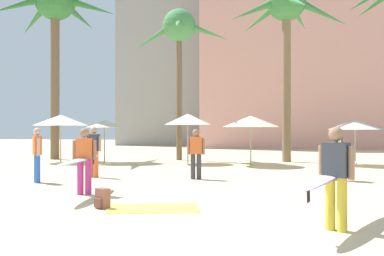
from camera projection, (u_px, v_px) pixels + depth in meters
name	position (u px, v px, depth m)	size (l,w,h in m)	color
ground	(147.00, 229.00, 6.82)	(120.00, 120.00, 0.00)	beige
hotel_pink	(290.00, 46.00, 39.10)	(16.16, 8.13, 19.15)	#DB9989
palm_tree_far_left	(286.00, 15.00, 21.37)	(6.04, 6.25, 9.29)	brown
palm_tree_left	(179.00, 33.00, 22.57)	(5.43, 5.53, 8.27)	brown
palm_tree_center	(55.00, 11.00, 23.19)	(6.59, 6.93, 10.14)	brown
cafe_umbrella_0	(355.00, 125.00, 19.10)	(2.44, 2.44, 2.13)	gray
cafe_umbrella_1	(104.00, 124.00, 20.44)	(2.05, 2.05, 2.14)	gray
cafe_umbrella_2	(188.00, 119.00, 20.20)	(2.27, 2.27, 2.44)	gray
cafe_umbrella_4	(61.00, 120.00, 21.06)	(2.74, 2.74, 2.42)	gray
cafe_umbrella_5	(251.00, 121.00, 19.01)	(2.63, 2.63, 2.30)	gray
beach_towel	(153.00, 208.00, 8.63)	(1.91, 1.05, 0.01)	#F4CC4C
backpack	(102.00, 199.00, 8.65)	(0.35, 0.34, 0.42)	brown
person_far_left	(335.00, 174.00, 6.86)	(1.66, 2.94, 1.70)	gold
person_mid_left	(82.00, 159.00, 10.38)	(0.62, 2.84, 1.69)	#B7337F
person_near_left	(196.00, 152.00, 13.80)	(0.61, 0.27, 1.68)	#3D3D42
person_near_right	(37.00, 153.00, 12.90)	(0.45, 0.53, 1.71)	blue
person_mid_center	(337.00, 152.00, 13.45)	(0.27, 0.61, 1.70)	#3D3D42
person_mid_right	(94.00, 149.00, 14.32)	(0.61, 0.29, 1.76)	orange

